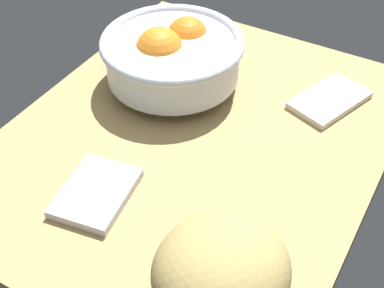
% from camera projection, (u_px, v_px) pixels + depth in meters
% --- Properties ---
extents(ground_plane, '(0.68, 0.54, 0.03)m').
position_uv_depth(ground_plane, '(195.00, 144.00, 0.84)').
color(ground_plane, tan).
extents(fruit_bowl, '(0.23, 0.23, 0.11)m').
position_uv_depth(fruit_bowl, '(172.00, 54.00, 0.90)').
color(fruit_bowl, silver).
rests_on(fruit_bowl, ground).
extents(bread_loaf, '(0.20, 0.20, 0.10)m').
position_uv_depth(bread_loaf, '(221.00, 271.00, 0.59)').
color(bread_loaf, tan).
rests_on(bread_loaf, ground).
extents(napkin_folded, '(0.15, 0.11, 0.01)m').
position_uv_depth(napkin_folded, '(329.00, 100.00, 0.89)').
color(napkin_folded, silver).
rests_on(napkin_folded, ground).
extents(napkin_spare, '(0.13, 0.11, 0.01)m').
position_uv_depth(napkin_spare, '(96.00, 193.00, 0.74)').
color(napkin_spare, silver).
rests_on(napkin_spare, ground).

